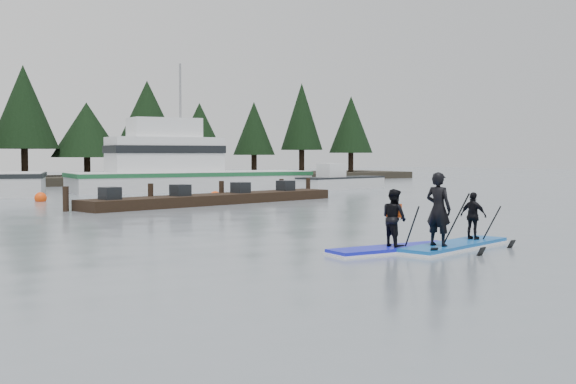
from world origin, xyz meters
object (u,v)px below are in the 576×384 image
fishing_boat_medium (186,180)px  paddleboard_solo (394,231)px  floating_dock (216,199)px  paddleboard_duo (453,225)px

fishing_boat_medium → paddleboard_solo: size_ratio=4.51×
floating_dock → paddleboard_solo: bearing=-115.4°
fishing_boat_medium → paddleboard_duo: (-6.46, -28.83, -0.05)m
fishing_boat_medium → paddleboard_duo: 29.55m
floating_dock → paddleboard_solo: paddleboard_solo is taller
paddleboard_solo → paddleboard_duo: 1.58m
fishing_boat_medium → floating_dock: size_ratio=1.13×
fishing_boat_medium → paddleboard_solo: bearing=-100.8°
paddleboard_duo → paddleboard_solo: bearing=151.5°
paddleboard_solo → fishing_boat_medium: bearing=77.1°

